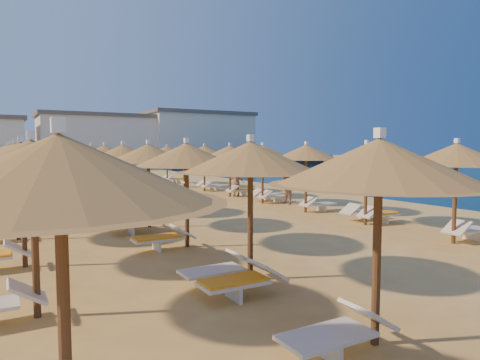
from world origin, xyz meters
TOP-DOWN VIEW (x-y plane):
  - ground at (0.00, 0.00)m, footprint 220.00×220.00m
  - jetty at (27.17, 43.50)m, footprint 30.26×7.30m
  - hotel_blocks at (4.13, 46.08)m, footprint 46.66×9.54m
  - parasol_row_east at (3.21, 1.30)m, footprint 3.09×37.60m
  - parasol_row_west at (-3.74, 1.30)m, footprint 3.09×37.60m
  - parasol_row_inland at (-7.85, 1.30)m, footprint 3.09×23.79m
  - loungers at (-1.64, 1.24)m, footprint 14.14×36.05m
  - beachgoer_c at (3.72, 8.38)m, footprint 0.92×0.86m
  - beachgoer_b at (4.09, 3.89)m, footprint 0.72×0.91m

SIDE VIEW (x-z plane):
  - ground at x=0.00m, z-range 0.00..0.00m
  - loungers at x=-1.64m, z-range 0.01..0.67m
  - jetty at x=27.17m, z-range 0.00..1.50m
  - beachgoer_c at x=3.72m, z-range 0.00..1.52m
  - beachgoer_b at x=4.09m, z-range 0.00..1.81m
  - parasol_row_inland at x=-7.85m, z-range 1.02..4.09m
  - parasol_row_east at x=3.21m, z-range 1.02..4.09m
  - parasol_row_west at x=-3.74m, z-range 1.02..4.09m
  - hotel_blocks at x=4.13m, z-range -0.35..7.75m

